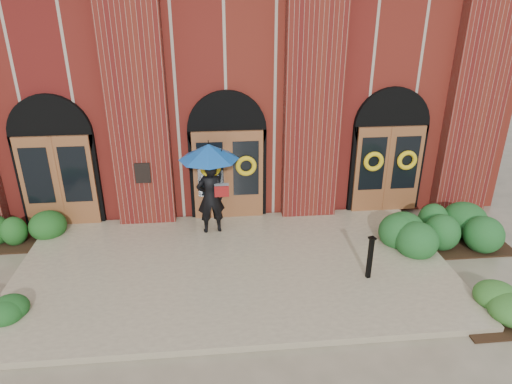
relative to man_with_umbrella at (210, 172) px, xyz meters
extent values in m
plane|color=gray|center=(0.50, -1.90, -1.84)|extent=(90.00, 90.00, 0.00)
cube|color=tan|center=(0.50, -1.75, -1.77)|extent=(10.00, 5.30, 0.15)
cube|color=maroon|center=(0.50, 7.00, 1.66)|extent=(16.00, 12.00, 7.00)
cube|color=black|center=(-1.75, 0.57, -0.19)|extent=(0.40, 0.05, 0.55)
cube|color=maroon|center=(-1.75, 0.83, 1.66)|extent=(1.50, 0.45, 7.00)
cube|color=maroon|center=(2.75, 0.83, 1.66)|extent=(1.50, 0.45, 7.00)
cube|color=maroon|center=(7.25, 0.83, 1.66)|extent=(1.50, 0.45, 7.00)
cube|color=brown|center=(-4.00, 0.81, -0.44)|extent=(1.90, 0.10, 2.50)
cylinder|color=black|center=(-4.00, 0.95, 0.81)|extent=(2.10, 0.22, 2.10)
cube|color=brown|center=(0.50, 0.81, -0.44)|extent=(1.90, 0.10, 2.50)
cylinder|color=black|center=(0.50, 0.95, 0.81)|extent=(2.10, 0.22, 2.10)
cube|color=brown|center=(5.00, 0.81, -0.44)|extent=(1.90, 0.10, 2.50)
cylinder|color=black|center=(5.00, 0.95, 0.81)|extent=(2.10, 0.22, 2.10)
torus|color=yellow|center=(0.02, 0.69, -0.14)|extent=(0.57, 0.13, 0.57)
torus|color=yellow|center=(0.98, 0.69, -0.14)|extent=(0.57, 0.13, 0.57)
torus|color=yellow|center=(4.52, 0.69, -0.14)|extent=(0.57, 0.13, 0.57)
torus|color=yellow|center=(5.48, 0.69, -0.14)|extent=(0.57, 0.13, 0.57)
imported|color=black|center=(0.00, 0.00, -0.71)|extent=(0.77, 0.56, 1.97)
cone|color=#1553A8|center=(0.00, 0.00, 0.53)|extent=(1.71, 1.71, 0.39)
cylinder|color=black|center=(0.05, -0.05, 0.01)|extent=(0.02, 0.02, 0.65)
cube|color=#A6A9AB|center=(0.28, -0.15, -0.45)|extent=(0.39, 0.23, 0.29)
cube|color=maroon|center=(0.28, -0.26, -0.45)|extent=(0.37, 0.08, 0.29)
cube|color=black|center=(3.44, -2.51, -1.21)|extent=(0.11, 0.11, 0.97)
cube|color=black|center=(3.44, -2.51, -0.70)|extent=(0.17, 0.17, 0.04)
ellipsoid|color=#1C5120|center=(5.75, -1.02, -1.42)|extent=(3.33, 1.33, 0.85)
ellipsoid|color=#2E6123|center=(5.60, -3.90, -1.59)|extent=(1.43, 1.22, 0.50)
camera|label=1|loc=(0.10, -10.78, 4.18)|focal=32.00mm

